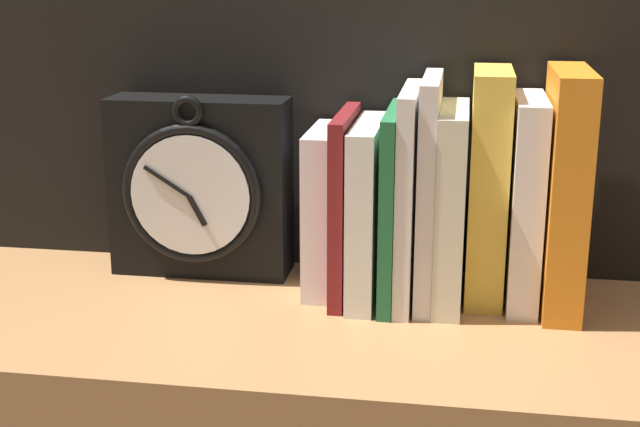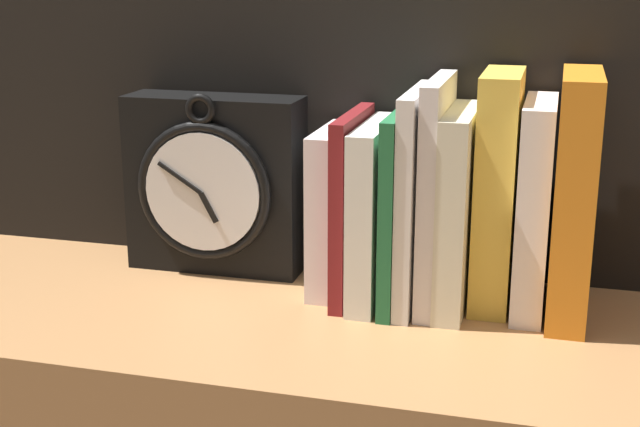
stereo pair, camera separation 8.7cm
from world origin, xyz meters
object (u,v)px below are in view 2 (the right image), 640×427
book_slot5_white (436,193)px  book_slot8_white (534,207)px  book_slot6_cream (458,209)px  book_slot9_orange (574,197)px  book_slot0_white (333,210)px  book_slot1_maroon (352,205)px  book_slot3_green (399,207)px  clock (214,184)px  book_slot4_white (415,198)px  book_slot7_yellow (497,190)px  book_slot2_white (374,212)px

book_slot5_white → book_slot8_white: size_ratio=1.09×
book_slot6_cream → book_slot8_white: 0.08m
book_slot8_white → book_slot9_orange: bearing=-10.2°
book_slot0_white → book_slot1_maroon: 0.03m
book_slot0_white → book_slot5_white: book_slot5_white is taller
book_slot3_green → book_slot5_white: (0.04, 0.00, 0.02)m
book_slot5_white → book_slot6_cream: size_ratio=1.15×
clock → book_slot8_white: (0.36, -0.03, 0.01)m
book_slot4_white → book_slot1_maroon: bearing=177.3°
book_slot8_white → book_slot6_cream: bearing=-173.7°
book_slot1_maroon → book_slot7_yellow: bearing=5.3°
book_slot2_white → book_slot5_white: (0.07, 0.00, 0.02)m
book_slot3_green → book_slot4_white: bearing=3.2°
book_slot3_green → book_slot9_orange: 0.18m
book_slot3_green → book_slot4_white: size_ratio=0.90×
book_slot3_green → book_slot9_orange: size_ratio=0.82×
book_slot0_white → book_slot9_orange: 0.26m
clock → book_slot6_cream: bearing=-7.4°
book_slot0_white → book_slot6_cream: bearing=-5.6°
clock → book_slot9_orange: (0.40, -0.04, 0.02)m
book_slot0_white → book_slot4_white: 0.10m
book_slot7_yellow → book_slot4_white: bearing=-168.3°
book_slot0_white → book_slot1_maroon: book_slot1_maroon is taller
book_slot1_maroon → book_slot5_white: (0.09, -0.00, 0.02)m
book_slot1_maroon → book_slot3_green: book_slot3_green is taller
book_slot0_white → book_slot9_orange: (0.25, -0.01, 0.04)m
clock → book_slot1_maroon: size_ratio=1.07×
book_slot7_yellow → book_slot8_white: (0.04, -0.01, -0.01)m
book_slot1_maroon → book_slot7_yellow: 0.15m
book_slot7_yellow → book_slot1_maroon: bearing=-174.7°
book_slot1_maroon → book_slot3_green: (0.05, -0.00, 0.00)m
clock → book_slot3_green: bearing=-10.1°
clock → book_slot3_green: size_ratio=1.04×
book_slot7_yellow → book_slot5_white: bearing=-167.2°
book_slot0_white → book_slot8_white: bearing=-1.3°
book_slot1_maroon → book_slot4_white: size_ratio=0.88×
book_slot2_white → book_slot3_green: book_slot3_green is taller
book_slot5_white → book_slot9_orange: 0.14m
book_slot1_maroon → book_slot2_white: 0.03m
book_slot2_white → book_slot4_white: size_ratio=0.84×
book_slot6_cream → book_slot8_white: (0.08, 0.01, 0.01)m
clock → book_slot2_white: bearing=-11.1°
book_slot0_white → book_slot4_white: bearing=-9.5°
book_slot4_white → book_slot6_cream: (0.05, 0.00, -0.01)m
book_slot3_green → book_slot7_yellow: size_ratio=0.83×
book_slot0_white → book_slot4_white: (0.09, -0.02, 0.02)m
book_slot6_cream → book_slot9_orange: bearing=0.8°
book_slot5_white → book_slot9_orange: book_slot9_orange is taller
book_slot7_yellow → book_slot8_white: 0.04m
book_slot0_white → book_slot3_green: bearing=-12.3°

